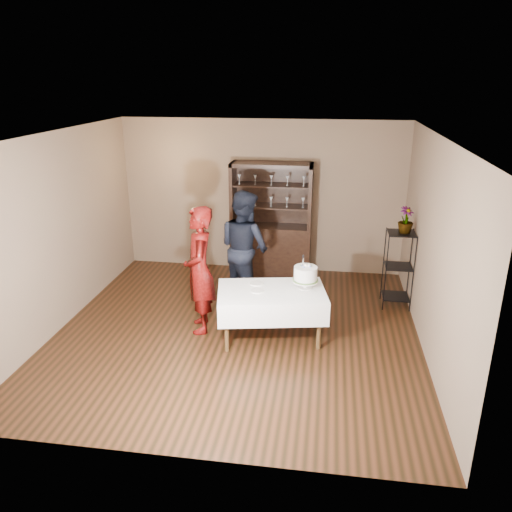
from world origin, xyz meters
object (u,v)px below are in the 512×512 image
object	(u,v)px
woman	(199,270)
man	(244,247)
cake	(305,275)
potted_plant	(406,220)
china_hutch	(271,238)
cake_table	(271,302)
plant_etagere	(398,266)

from	to	relation	value
woman	man	distance (m)	1.12
cake	potted_plant	size ratio (longest dim) A/B	1.21
china_hutch	woman	world-z (taller)	china_hutch
china_hutch	potted_plant	distance (m)	2.47
cake_table	cake	size ratio (longest dim) A/B	3.26
plant_etagere	china_hutch	bearing A→B (deg)	153.17
cake_table	plant_etagere	bearing A→B (deg)	36.10
cake	man	bearing A→B (deg)	134.87
china_hutch	plant_etagere	xyz separation A→B (m)	(2.08, -1.05, -0.01)
china_hutch	cake	world-z (taller)	china_hutch
china_hutch	woman	size ratio (longest dim) A/B	1.12
cake_table	man	distance (m)	1.32
woman	cake	distance (m)	1.44
plant_etagere	cake_table	world-z (taller)	plant_etagere
china_hutch	plant_etagere	size ratio (longest dim) A/B	1.67
cake_table	man	xyz separation A→B (m)	(-0.56, 1.14, 0.35)
china_hutch	man	size ratio (longest dim) A/B	1.12
china_hutch	plant_etagere	bearing A→B (deg)	-26.83
potted_plant	cake_table	bearing A→B (deg)	-144.59
cake_table	man	world-z (taller)	man
woman	man	size ratio (longest dim) A/B	1.00
cake_table	woman	world-z (taller)	woman
plant_etagere	man	distance (m)	2.37
cake_table	potted_plant	world-z (taller)	potted_plant
china_hutch	man	xyz separation A→B (m)	(-0.27, -1.21, 0.23)
cake	plant_etagere	bearing A→B (deg)	40.59
plant_etagere	cake_table	xyz separation A→B (m)	(-1.79, -1.31, -0.11)
china_hutch	cake	xyz separation A→B (m)	(0.72, -2.21, 0.23)
woman	potted_plant	xyz separation A→B (m)	(2.84, 1.18, 0.49)
plant_etagere	potted_plant	bearing A→B (deg)	-7.72
woman	cake	world-z (taller)	woman
man	cake	bearing A→B (deg)	173.49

